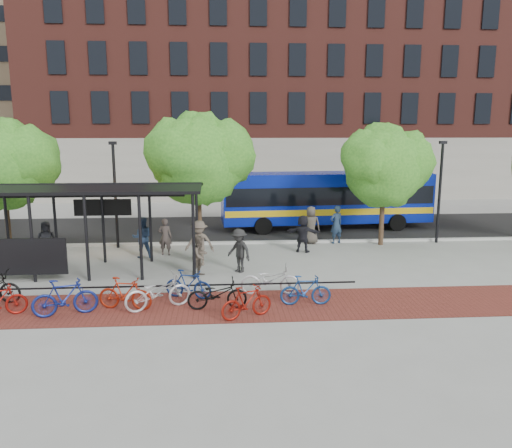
{
  "coord_description": "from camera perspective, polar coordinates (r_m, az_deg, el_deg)",
  "views": [
    {
      "loc": [
        -1.9,
        -20.54,
        5.7
      ],
      "look_at": [
        -0.42,
        0.89,
        1.6
      ],
      "focal_mm": 35.0,
      "sensor_mm": 36.0,
      "label": 1
    }
  ],
  "objects": [
    {
      "name": "lamp_post_left",
      "position": [
        24.84,
        -15.79,
        3.57
      ],
      "size": [
        0.35,
        0.2,
        5.12
      ],
      "color": "black",
      "rests_on": "ground"
    },
    {
      "name": "bike_7",
      "position": [
        17.26,
        -7.74,
        -6.83
      ],
      "size": [
        1.73,
        0.97,
        1.0
      ],
      "primitive_type": "imported",
      "rotation": [
        0.0,
        0.0,
        1.25
      ],
      "color": "navy",
      "rests_on": "ground"
    },
    {
      "name": "asphalt_street",
      "position": [
        29.16,
        -0.13,
        -0.45
      ],
      "size": [
        160.0,
        8.0,
        0.01
      ],
      "primitive_type": "cube",
      "color": "black",
      "rests_on": "ground"
    },
    {
      "name": "tree_a",
      "position": [
        25.94,
        -26.82,
        6.43
      ],
      "size": [
        4.9,
        4.0,
        6.18
      ],
      "color": "#382619",
      "rests_on": "ground"
    },
    {
      "name": "bike_11",
      "position": [
        16.55,
        5.69,
        -7.55
      ],
      "size": [
        1.69,
        0.52,
        1.01
      ],
      "primitive_type": "imported",
      "rotation": [
        0.0,
        0.0,
        1.55
      ],
      "color": "navy",
      "rests_on": "ground"
    },
    {
      "name": "bus_shelter",
      "position": [
        21.18,
        -21.05,
        2.76
      ],
      "size": [
        10.6,
        3.07,
        3.6
      ],
      "color": "black",
      "rests_on": "ground"
    },
    {
      "name": "ground",
      "position": [
        21.4,
        1.3,
        -4.65
      ],
      "size": [
        160.0,
        160.0,
        0.0
      ],
      "primitive_type": "plane",
      "color": "#9E9E99",
      "rests_on": "ground"
    },
    {
      "name": "pedestrian_8",
      "position": [
        19.67,
        -6.42,
        -3.67
      ],
      "size": [
        0.97,
        0.99,
        1.61
      ],
      "primitive_type": "imported",
      "rotation": [
        0.0,
        0.0,
        0.9
      ],
      "color": "#50463B",
      "rests_on": "ground"
    },
    {
      "name": "pedestrian_7",
      "position": [
        25.45,
        9.16,
        -0.06
      ],
      "size": [
        0.83,
        0.7,
        1.93
      ],
      "primitive_type": "imported",
      "rotation": [
        0.0,
        0.0,
        3.55
      ],
      "color": "#1E2F47",
      "rests_on": "ground"
    },
    {
      "name": "bike_8",
      "position": [
        16.16,
        -4.46,
        -7.99
      ],
      "size": [
        1.94,
        0.78,
        1.0
      ],
      "primitive_type": "imported",
      "rotation": [
        0.0,
        0.0,
        1.63
      ],
      "color": "black",
      "rests_on": "ground"
    },
    {
      "name": "bike_6",
      "position": [
        16.41,
        -11.16,
        -7.64
      ],
      "size": [
        2.28,
        1.55,
        1.13
      ],
      "primitive_type": "imported",
      "rotation": [
        0.0,
        0.0,
        1.98
      ],
      "color": "#BCBBBE",
      "rests_on": "ground"
    },
    {
      "name": "bus",
      "position": [
        29.1,
        8.0,
        3.12
      ],
      "size": [
        12.14,
        3.4,
        3.24
      ],
      "rotation": [
        0.0,
        0.0,
        0.06
      ],
      "color": "#081B99",
      "rests_on": "ground"
    },
    {
      "name": "bike_9",
      "position": [
        15.38,
        -1.08,
        -8.91
      ],
      "size": [
        1.75,
        1.13,
        1.02
      ],
      "primitive_type": "imported",
      "rotation": [
        0.0,
        0.0,
        1.99
      ],
      "color": "maroon",
      "rests_on": "ground"
    },
    {
      "name": "curb",
      "position": [
        25.25,
        0.47,
        -2.1
      ],
      "size": [
        160.0,
        0.25,
        0.12
      ],
      "primitive_type": "cube",
      "color": "#B7B7B2",
      "rests_on": "ground"
    },
    {
      "name": "pedestrian_0",
      "position": [
        23.84,
        -22.83,
        -1.76
      ],
      "size": [
        0.95,
        0.74,
        1.73
      ],
      "primitive_type": "imported",
      "rotation": [
        0.0,
        0.0,
        0.25
      ],
      "color": "black",
      "rests_on": "ground"
    },
    {
      "name": "bike_10",
      "position": [
        17.49,
        1.62,
        -6.35
      ],
      "size": [
        2.11,
        0.87,
        1.08
      ],
      "primitive_type": "imported",
      "rotation": [
        0.0,
        0.0,
        1.5
      ],
      "color": "#B9B9BC",
      "rests_on": "ground"
    },
    {
      "name": "building_brick",
      "position": [
        48.22,
        10.76,
        15.74
      ],
      "size": [
        55.0,
        14.0,
        20.0
      ],
      "primitive_type": "cube",
      "color": "maroon",
      "rests_on": "ground"
    },
    {
      "name": "pedestrian_2",
      "position": [
        22.88,
        -12.86,
        -1.5
      ],
      "size": [
        0.98,
        0.81,
        1.86
      ],
      "primitive_type": "imported",
      "rotation": [
        0.0,
        0.0,
        3.26
      ],
      "color": "navy",
      "rests_on": "ground"
    },
    {
      "name": "tree_c",
      "position": [
        25.24,
        14.62,
        6.72
      ],
      "size": [
        4.66,
        3.8,
        5.92
      ],
      "color": "#382619",
      "rests_on": "ground"
    },
    {
      "name": "brick_strip",
      "position": [
        16.55,
        -4.1,
        -9.36
      ],
      "size": [
        24.0,
        3.0,
        0.01
      ],
      "primitive_type": "cube",
      "color": "maroon",
      "rests_on": "ground"
    },
    {
      "name": "pedestrian_3",
      "position": [
        21.22,
        -6.47,
        -2.17
      ],
      "size": [
        1.36,
        0.95,
        1.92
      ],
      "primitive_type": "imported",
      "rotation": [
        0.0,
        0.0,
        -0.2
      ],
      "color": "brown",
      "rests_on": "ground"
    },
    {
      "name": "bike_3",
      "position": [
        16.63,
        -21.0,
        -7.84
      ],
      "size": [
        2.04,
        1.08,
        1.18
      ],
      "primitive_type": "imported",
      "rotation": [
        0.0,
        0.0,
        1.85
      ],
      "color": "navy",
      "rests_on": "ground"
    },
    {
      "name": "pedestrian_1",
      "position": [
        23.16,
        -10.34,
        -1.45
      ],
      "size": [
        0.67,
        0.48,
        1.71
      ],
      "primitive_type": "imported",
      "rotation": [
        0.0,
        0.0,
        3.02
      ],
      "color": "#443A36",
      "rests_on": "ground"
    },
    {
      "name": "building_tower",
      "position": [
        62.85,
        -17.85,
        18.83
      ],
      "size": [
        22.0,
        22.0,
        30.0
      ],
      "primitive_type": "cube",
      "color": "#7A664C",
      "rests_on": "ground"
    },
    {
      "name": "bike_rack_rail",
      "position": [
        17.45,
        -8.42,
        -8.38
      ],
      "size": [
        12.0,
        0.05,
        0.95
      ],
      "primitive_type": "cube",
      "color": "black",
      "rests_on": "ground"
    },
    {
      "name": "pedestrian_9",
      "position": [
        20.08,
        -1.95,
        -3.05
      ],
      "size": [
        1.28,
        1.29,
        1.79
      ],
      "primitive_type": "imported",
      "rotation": [
        0.0,
        0.0,
        5.48
      ],
      "color": "black",
      "rests_on": "ground"
    },
    {
      "name": "lamp_post_right",
      "position": [
        26.65,
        20.27,
        3.78
      ],
      "size": [
        0.35,
        0.2,
        5.12
      ],
      "color": "black",
      "rests_on": "ground"
    },
    {
      "name": "pedestrian_6",
      "position": [
        25.19,
        6.3,
        -0.12
      ],
      "size": [
        0.95,
        0.63,
        1.91
      ],
      "primitive_type": "imported",
      "rotation": [
        0.0,
        0.0,
        3.11
      ],
      "color": "#443E37",
      "rests_on": "ground"
    },
    {
      "name": "tree_b",
      "position": [
        23.94,
        -6.41,
        7.77
      ],
      "size": [
        5.15,
        4.2,
        6.47
      ],
      "color": "#382619",
      "rests_on": "ground"
    },
    {
      "name": "bike_5",
      "position": [
        16.6,
        -14.74,
        -7.69
      ],
      "size": [
        1.85,
        0.89,
        1.07
      ],
      "primitive_type": "imported",
      "rotation": [
        0.0,
        0.0,
        1.35
      ],
      "color": "#9A210E",
      "rests_on": "ground"
    },
    {
      "name": "pedestrian_5",
      "position": [
        23.43,
        5.37,
        -1.11
      ],
      "size": [
        1.71,
        1.02,
        1.76
      ],
      "primitive_type": "imported",
      "rotation": [
        0.0,
        0.0,
        2.81
      ],
      "color": "black",
      "rests_on": "ground"
    }
  ]
}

